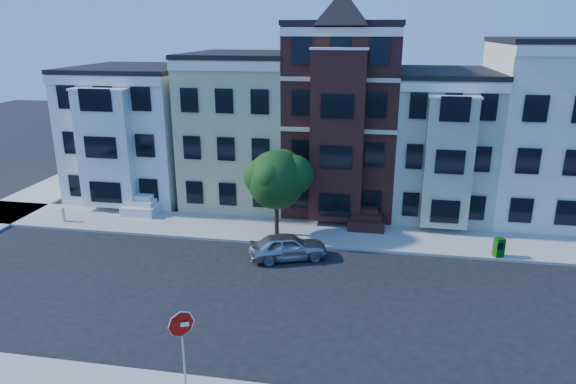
% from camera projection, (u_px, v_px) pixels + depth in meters
% --- Properties ---
extents(ground, '(120.00, 120.00, 0.00)m').
position_uv_depth(ground, '(316.00, 303.00, 23.18)').
color(ground, black).
extents(far_sidewalk, '(60.00, 4.00, 0.15)m').
position_uv_depth(far_sidewalk, '(332.00, 234.00, 30.67)').
color(far_sidewalk, '#9E9B93').
rests_on(far_sidewalk, ground).
extents(house_white, '(8.00, 9.00, 9.00)m').
position_uv_depth(house_white, '(139.00, 132.00, 37.90)').
color(house_white, white).
rests_on(house_white, ground).
extents(house_yellow, '(7.00, 9.00, 10.00)m').
position_uv_depth(house_yellow, '(244.00, 129.00, 36.43)').
color(house_yellow, '#CAC18A').
rests_on(house_yellow, ground).
extents(house_brown, '(7.00, 9.00, 12.00)m').
position_uv_depth(house_brown, '(343.00, 118.00, 34.97)').
color(house_brown, '#371612').
rests_on(house_brown, ground).
extents(house_green, '(6.00, 9.00, 9.00)m').
position_uv_depth(house_green, '(440.00, 143.00, 34.35)').
color(house_green, '#A3B296').
rests_on(house_green, ground).
extents(house_cream, '(8.00, 9.00, 11.00)m').
position_uv_depth(house_cream, '(554.00, 132.00, 32.89)').
color(house_cream, silver).
rests_on(house_cream, ground).
extents(street_tree, '(5.44, 5.44, 6.26)m').
position_uv_depth(street_tree, '(276.00, 184.00, 29.63)').
color(street_tree, '#164811').
rests_on(street_tree, far_sidewalk).
extents(parked_car, '(4.47, 3.01, 1.41)m').
position_uv_depth(parked_car, '(288.00, 247.00, 27.41)').
color(parked_car, '#A7A9AD').
rests_on(parked_car, ground).
extents(newspaper_box, '(0.59, 0.56, 1.05)m').
position_uv_depth(newspaper_box, '(499.00, 247.00, 27.39)').
color(newspaper_box, '#0A570A').
rests_on(newspaper_box, far_sidewalk).
extents(fire_hydrant, '(0.30, 0.30, 0.72)m').
position_uv_depth(fire_hydrant, '(63.00, 216.00, 32.49)').
color(fire_hydrant, silver).
rests_on(fire_hydrant, far_sidewalk).
extents(stop_sign, '(0.91, 0.46, 3.36)m').
position_uv_depth(stop_sign, '(183.00, 346.00, 16.90)').
color(stop_sign, '#B00500').
rests_on(stop_sign, near_sidewalk).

